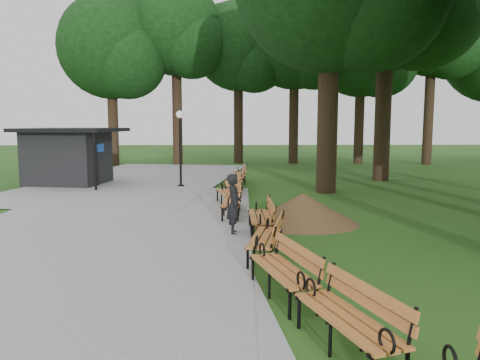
{
  "coord_description": "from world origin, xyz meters",
  "views": [
    {
      "loc": [
        -0.6,
        -8.38,
        2.77
      ],
      "look_at": [
        -0.26,
        5.11,
        1.1
      ],
      "focal_mm": 34.72,
      "sensor_mm": 36.0,
      "label": 1
    }
  ],
  "objects_px": {
    "kiosk": "(68,157)",
    "bench_8": "(237,179)",
    "bench_4": "(260,217)",
    "bench_2": "(282,270)",
    "bench_5": "(231,202)",
    "lamp_post": "(180,133)",
    "bench_1": "(347,319)",
    "bench_3": "(265,238)",
    "bench_7": "(232,184)",
    "bench_9": "(239,173)",
    "bench_6": "(228,193)",
    "person": "(234,204)",
    "dirt_mound": "(303,209)"
  },
  "relations": [
    {
      "from": "kiosk",
      "to": "bench_8",
      "type": "distance_m",
      "value": 7.78
    },
    {
      "from": "bench_4",
      "to": "bench_8",
      "type": "xyz_separation_m",
      "value": [
        -0.43,
        7.89,
        0.0
      ]
    },
    {
      "from": "bench_2",
      "to": "bench_5",
      "type": "bearing_deg",
      "value": 171.34
    },
    {
      "from": "kiosk",
      "to": "bench_4",
      "type": "relative_size",
      "value": 2.13
    },
    {
      "from": "bench_5",
      "to": "lamp_post",
      "type": "bearing_deg",
      "value": -158.75
    },
    {
      "from": "bench_1",
      "to": "bench_3",
      "type": "relative_size",
      "value": 1.0
    },
    {
      "from": "kiosk",
      "to": "bench_7",
      "type": "bearing_deg",
      "value": -14.82
    },
    {
      "from": "lamp_post",
      "to": "bench_7",
      "type": "height_order",
      "value": "lamp_post"
    },
    {
      "from": "lamp_post",
      "to": "bench_9",
      "type": "distance_m",
      "value": 3.5
    },
    {
      "from": "lamp_post",
      "to": "bench_5",
      "type": "distance_m",
      "value": 7.04
    },
    {
      "from": "bench_6",
      "to": "person",
      "type": "bearing_deg",
      "value": -8.38
    },
    {
      "from": "dirt_mound",
      "to": "bench_9",
      "type": "xyz_separation_m",
      "value": [
        -1.53,
        8.83,
        0.02
      ]
    },
    {
      "from": "person",
      "to": "bench_8",
      "type": "bearing_deg",
      "value": -2.21
    },
    {
      "from": "lamp_post",
      "to": "bench_3",
      "type": "xyz_separation_m",
      "value": [
        2.79,
        -10.71,
        -1.91
      ]
    },
    {
      "from": "bench_4",
      "to": "bench_7",
      "type": "xyz_separation_m",
      "value": [
        -0.65,
        6.26,
        0.0
      ]
    },
    {
      "from": "bench_5",
      "to": "bench_8",
      "type": "xyz_separation_m",
      "value": [
        0.28,
        5.73,
        0.0
      ]
    },
    {
      "from": "bench_7",
      "to": "bench_9",
      "type": "relative_size",
      "value": 1.0
    },
    {
      "from": "lamp_post",
      "to": "bench_8",
      "type": "bearing_deg",
      "value": -16.13
    },
    {
      "from": "dirt_mound",
      "to": "bench_6",
      "type": "distance_m",
      "value": 3.43
    },
    {
      "from": "kiosk",
      "to": "dirt_mound",
      "type": "bearing_deg",
      "value": -32.84
    },
    {
      "from": "dirt_mound",
      "to": "bench_3",
      "type": "height_order",
      "value": "bench_3"
    },
    {
      "from": "bench_1",
      "to": "bench_2",
      "type": "relative_size",
      "value": 1.0
    },
    {
      "from": "kiosk",
      "to": "bench_3",
      "type": "xyz_separation_m",
      "value": [
        7.93,
        -11.7,
        -0.83
      ]
    },
    {
      "from": "bench_6",
      "to": "bench_5",
      "type": "bearing_deg",
      "value": -7.37
    },
    {
      "from": "bench_6",
      "to": "bench_8",
      "type": "distance_m",
      "value": 4.0
    },
    {
      "from": "lamp_post",
      "to": "bench_5",
      "type": "relative_size",
      "value": 1.73
    },
    {
      "from": "bench_1",
      "to": "bench_7",
      "type": "bearing_deg",
      "value": 167.98
    },
    {
      "from": "bench_7",
      "to": "dirt_mound",
      "type": "bearing_deg",
      "value": 18.11
    },
    {
      "from": "person",
      "to": "bench_1",
      "type": "height_order",
      "value": "person"
    },
    {
      "from": "bench_1",
      "to": "bench_6",
      "type": "height_order",
      "value": "same"
    },
    {
      "from": "bench_2",
      "to": "bench_3",
      "type": "height_order",
      "value": "same"
    },
    {
      "from": "bench_6",
      "to": "bench_7",
      "type": "height_order",
      "value": "same"
    },
    {
      "from": "lamp_post",
      "to": "bench_6",
      "type": "distance_m",
      "value": 5.45
    },
    {
      "from": "bench_8",
      "to": "lamp_post",
      "type": "bearing_deg",
      "value": -104.36
    },
    {
      "from": "bench_7",
      "to": "bench_5",
      "type": "bearing_deg",
      "value": -3.22
    },
    {
      "from": "kiosk",
      "to": "bench_9",
      "type": "xyz_separation_m",
      "value": [
        7.7,
        0.42,
        -0.83
      ]
    },
    {
      "from": "person",
      "to": "bench_3",
      "type": "height_order",
      "value": "person"
    },
    {
      "from": "lamp_post",
      "to": "bench_5",
      "type": "xyz_separation_m",
      "value": [
        2.14,
        -6.43,
        -1.91
      ]
    },
    {
      "from": "lamp_post",
      "to": "bench_6",
      "type": "relative_size",
      "value": 1.73
    },
    {
      "from": "person",
      "to": "bench_1",
      "type": "xyz_separation_m",
      "value": [
        1.27,
        -6.08,
        -0.32
      ]
    },
    {
      "from": "person",
      "to": "bench_9",
      "type": "relative_size",
      "value": 0.8
    },
    {
      "from": "bench_1",
      "to": "bench_5",
      "type": "distance_m",
      "value": 8.34
    },
    {
      "from": "bench_3",
      "to": "person",
      "type": "bearing_deg",
      "value": -152.15
    },
    {
      "from": "bench_5",
      "to": "bench_6",
      "type": "relative_size",
      "value": 1.0
    },
    {
      "from": "bench_3",
      "to": "bench_9",
      "type": "xyz_separation_m",
      "value": [
        -0.22,
        12.12,
        0.0
      ]
    },
    {
      "from": "bench_3",
      "to": "bench_9",
      "type": "relative_size",
      "value": 1.0
    },
    {
      "from": "bench_5",
      "to": "bench_9",
      "type": "bearing_deg",
      "value": 179.7
    },
    {
      "from": "bench_2",
      "to": "bench_7",
      "type": "bearing_deg",
      "value": 168.36
    },
    {
      "from": "bench_8",
      "to": "bench_7",
      "type": "bearing_deg",
      "value": -5.91
    },
    {
      "from": "bench_2",
      "to": "bench_4",
      "type": "xyz_separation_m",
      "value": [
        -0.06,
        4.22,
        0.0
      ]
    }
  ]
}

